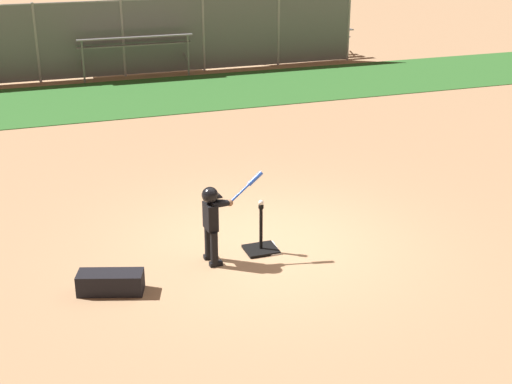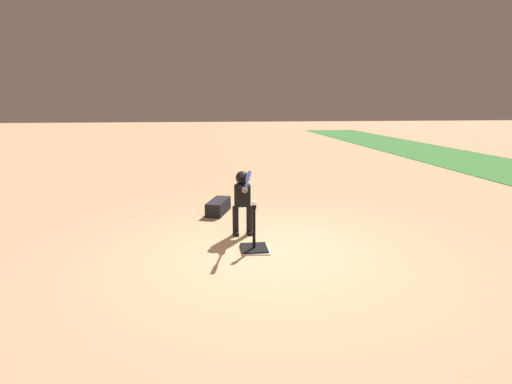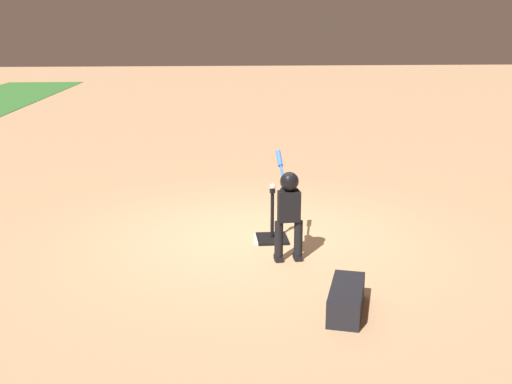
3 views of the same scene
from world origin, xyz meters
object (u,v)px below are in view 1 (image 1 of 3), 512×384
object	(u,v)px
bleachers_center	(292,43)
equipment_bag	(111,282)
baseball	(261,203)
batting_tee	(261,245)
bleachers_right_center	(130,52)
batter_child	(213,215)

from	to	relation	value
bleachers_center	equipment_bag	size ratio (longest dim) A/B	4.57
baseball	equipment_bag	bearing A→B (deg)	-167.61
batting_tee	equipment_bag	xyz separation A→B (m)	(-2.24, -0.49, 0.05)
batting_tee	bleachers_right_center	bearing A→B (deg)	88.03
batter_child	bleachers_right_center	world-z (taller)	bleachers_right_center
batting_tee	bleachers_center	bearing A→B (deg)	66.24
bleachers_right_center	equipment_bag	world-z (taller)	bleachers_right_center
bleachers_right_center	equipment_bag	size ratio (longest dim) A/B	3.99
baseball	equipment_bag	xyz separation A→B (m)	(-2.24, -0.49, -0.62)
bleachers_right_center	equipment_bag	xyz separation A→B (m)	(-2.69, -13.53, -0.48)
batter_child	batting_tee	bearing A→B (deg)	8.38
batting_tee	equipment_bag	bearing A→B (deg)	-167.61
baseball	bleachers_center	bearing A→B (deg)	66.24
bleachers_right_center	baseball	bearing A→B (deg)	-91.97
batting_tee	equipment_bag	distance (m)	2.29
batting_tee	bleachers_center	world-z (taller)	bleachers_center
equipment_bag	bleachers_right_center	bearing A→B (deg)	97.08
batting_tee	bleachers_right_center	size ratio (longest dim) A/B	0.21
baseball	bleachers_right_center	world-z (taller)	bleachers_right_center
batter_child	bleachers_center	world-z (taller)	batter_child
bleachers_right_center	bleachers_center	world-z (taller)	bleachers_right_center
baseball	bleachers_right_center	bearing A→B (deg)	88.03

